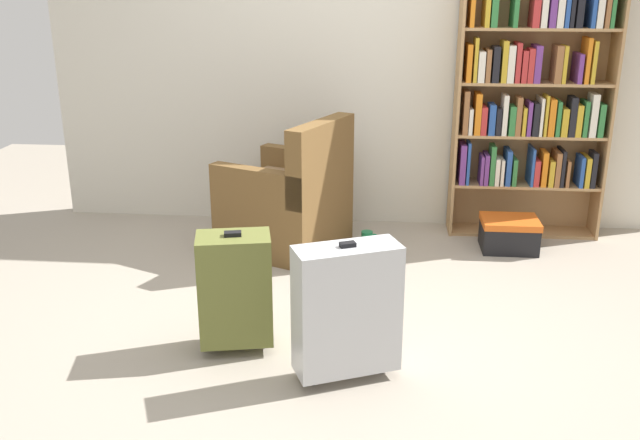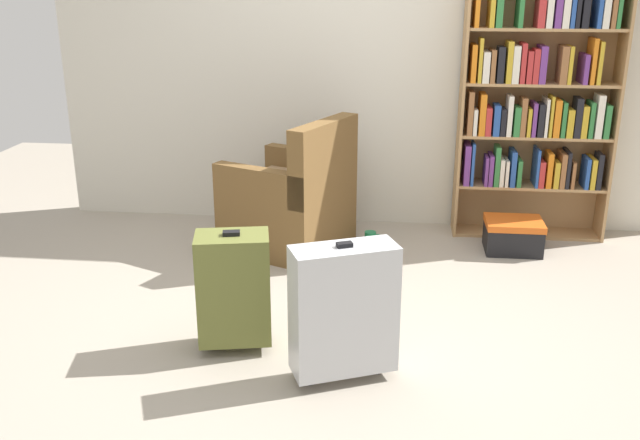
# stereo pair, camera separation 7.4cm
# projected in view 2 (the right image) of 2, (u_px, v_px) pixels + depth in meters

# --- Properties ---
(ground_plane) EXTENTS (7.88, 7.88, 0.00)m
(ground_plane) POSITION_uv_depth(u_px,v_px,m) (344.00, 324.00, 3.78)
(ground_plane) COLOR #9E9384
(back_wall) EXTENTS (4.50, 0.10, 2.60)m
(back_wall) POSITION_uv_depth(u_px,v_px,m) (365.00, 46.00, 4.98)
(back_wall) COLOR beige
(back_wall) RESTS_ON ground
(bookshelf) EXTENTS (1.04, 0.26, 1.79)m
(bookshelf) POSITION_uv_depth(u_px,v_px,m) (536.00, 100.00, 4.79)
(bookshelf) COLOR #A87F51
(bookshelf) RESTS_ON ground
(armchair) EXTENTS (0.92, 0.92, 0.90)m
(armchair) POSITION_uv_depth(u_px,v_px,m) (292.00, 203.00, 4.75)
(armchair) COLOR brown
(armchair) RESTS_ON ground
(mug) EXTENTS (0.12, 0.08, 0.10)m
(mug) POSITION_uv_depth(u_px,v_px,m) (371.00, 238.00, 4.87)
(mug) COLOR #1E7F4C
(mug) RESTS_ON ground
(storage_box) EXTENTS (0.38, 0.30, 0.22)m
(storage_box) POSITION_uv_depth(u_px,v_px,m) (513.00, 235.00, 4.74)
(storage_box) COLOR black
(storage_box) RESTS_ON ground
(suitcase_olive) EXTENTS (0.39, 0.29, 0.62)m
(suitcase_olive) POSITION_uv_depth(u_px,v_px,m) (234.00, 288.00, 3.44)
(suitcase_olive) COLOR brown
(suitcase_olive) RESTS_ON ground
(suitcase_silver) EXTENTS (0.51, 0.36, 0.67)m
(suitcase_silver) POSITION_uv_depth(u_px,v_px,m) (344.00, 309.00, 3.16)
(suitcase_silver) COLOR #B7BABF
(suitcase_silver) RESTS_ON ground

